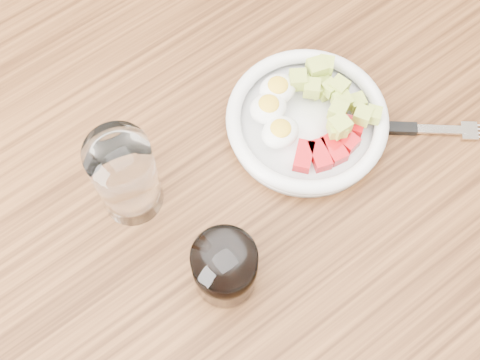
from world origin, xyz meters
name	(u,v)px	position (x,y,z in m)	size (l,w,h in m)	color
ground	(246,319)	(0.00, 0.00, 0.00)	(4.00, 4.00, 0.00)	brown
dining_table	(250,219)	(0.00, 0.00, 0.67)	(1.50, 0.90, 0.77)	brown
bowl	(306,119)	(0.11, 0.03, 0.79)	(0.21, 0.21, 0.05)	white
fork	(398,128)	(0.20, -0.05, 0.78)	(0.18, 0.15, 0.01)	black
water_glass	(125,176)	(-0.12, 0.08, 0.84)	(0.07, 0.07, 0.13)	white
coffee_glass	(225,268)	(-0.09, -0.07, 0.81)	(0.07, 0.07, 0.08)	white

